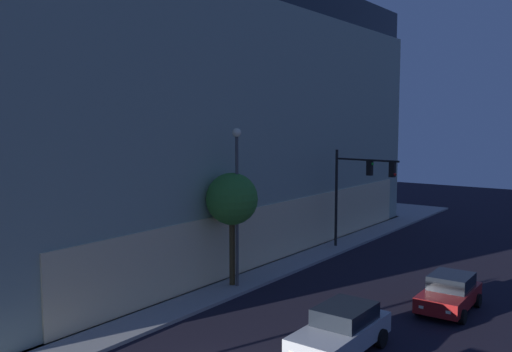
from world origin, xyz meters
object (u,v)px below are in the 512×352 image
object	(u,v)px
street_lamp_sidewalk	(237,187)
car_silver	(341,330)
sidewalk_tree	(232,200)
car_red	(450,293)
modern_building	(161,118)
traffic_light_far_corner	(359,181)

from	to	relation	value
street_lamp_sidewalk	car_silver	xyz separation A→B (m)	(-3.78, -7.71, -4.19)
street_lamp_sidewalk	sidewalk_tree	distance (m)	0.70
sidewalk_tree	car_red	xyz separation A→B (m)	(3.06, -9.74, -3.65)
modern_building	car_silver	xyz separation A→B (m)	(-9.89, -19.28, -7.65)
sidewalk_tree	street_lamp_sidewalk	bearing A→B (deg)	-88.92
car_silver	car_red	xyz separation A→B (m)	(6.83, -1.73, -0.08)
modern_building	street_lamp_sidewalk	world-z (taller)	modern_building
sidewalk_tree	car_silver	bearing A→B (deg)	-115.19
car_silver	car_red	world-z (taller)	car_silver
car_red	car_silver	bearing A→B (deg)	165.81
sidewalk_tree	car_red	size ratio (longest dim) A/B	1.38
modern_building	street_lamp_sidewalk	xyz separation A→B (m)	(-6.11, -11.57, -3.46)
car_red	sidewalk_tree	bearing A→B (deg)	107.45
car_silver	car_red	distance (m)	7.05
traffic_light_far_corner	street_lamp_sidewalk	size ratio (longest dim) A/B	0.81
sidewalk_tree	car_red	bearing A→B (deg)	-72.55
street_lamp_sidewalk	car_silver	bearing A→B (deg)	-116.09
car_silver	sidewalk_tree	bearing A→B (deg)	64.81
street_lamp_sidewalk	car_red	world-z (taller)	street_lamp_sidewalk
street_lamp_sidewalk	sidewalk_tree	xyz separation A→B (m)	(-0.01, 0.31, -0.62)
street_lamp_sidewalk	car_red	distance (m)	10.80
street_lamp_sidewalk	car_silver	distance (m)	9.55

